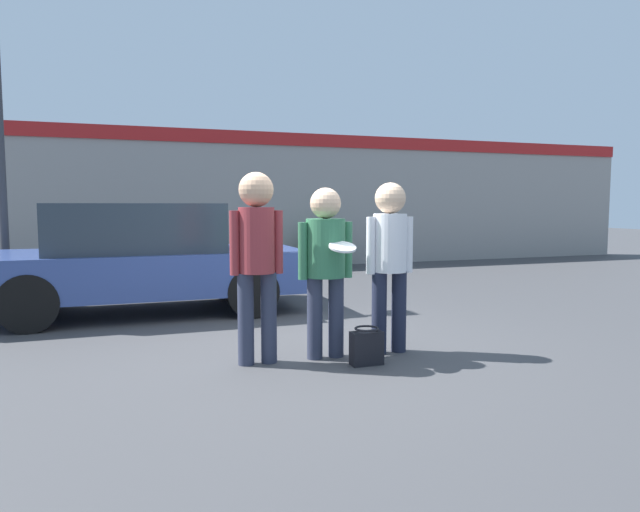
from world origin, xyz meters
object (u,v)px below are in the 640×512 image
object	(u,v)px
parked_car_near	(142,258)
shrub	(322,247)
person_middle_with_frisbee	(326,257)
street_lamp	(13,63)
person_left	(257,250)
handbag	(367,347)
person_right	(390,252)

from	to	relation	value
parked_car_near	shrub	size ratio (longest dim) A/B	4.23
person_middle_with_frisbee	shrub	world-z (taller)	person_middle_with_frisbee
street_lamp	parked_car_near	bearing A→B (deg)	-37.66
parked_car_near	shrub	bearing A→B (deg)	46.18
parked_car_near	shrub	world-z (taller)	parked_car_near
person_left	handbag	size ratio (longest dim) A/B	5.06
parked_car_near	shrub	distance (m)	6.06
person_left	handbag	bearing A→B (deg)	-22.01
person_right	street_lamp	distance (m)	6.31
person_left	shrub	distance (m)	8.08
person_middle_with_frisbee	handbag	xyz separation A→B (m)	(0.27, -0.36, -0.82)
person_middle_with_frisbee	person_left	bearing A→B (deg)	178.35
person_left	street_lamp	xyz separation A→B (m)	(-2.55, 4.25, 2.44)
shrub	handbag	bearing A→B (deg)	-106.80
street_lamp	handbag	distance (m)	6.70
person_left	handbag	distance (m)	1.36
person_left	parked_car_near	world-z (taller)	person_left
parked_car_near	street_lamp	distance (m)	3.45
person_right	handbag	distance (m)	0.99
person_left	handbag	world-z (taller)	person_left
street_lamp	person_right	bearing A→B (deg)	-47.78
person_middle_with_frisbee	shrub	bearing A→B (deg)	70.51
person_middle_with_frisbee	street_lamp	bearing A→B (deg)	127.07
person_right	handbag	xyz separation A→B (m)	(-0.40, -0.34, -0.84)
person_middle_with_frisbee	parked_car_near	xyz separation A→B (m)	(-1.58, 3.00, -0.23)
shrub	street_lamp	bearing A→B (deg)	-151.99
person_right	parked_car_near	size ratio (longest dim) A/B	0.40
street_lamp	shrub	bearing A→B (deg)	28.01
parked_car_near	shrub	xyz separation A→B (m)	(4.20, 4.37, -0.25)
street_lamp	handbag	size ratio (longest dim) A/B	16.17
shrub	person_right	bearing A→B (deg)	-104.69
person_middle_with_frisbee	person_right	distance (m)	0.67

